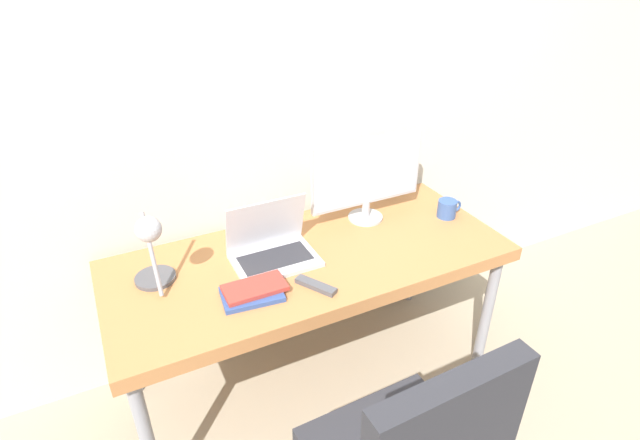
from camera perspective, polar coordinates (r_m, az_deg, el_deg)
ground_plane at (r=2.37m, az=3.09°, el=-23.16°), size 12.00×12.00×0.00m
wall_back at (r=2.21m, az=-6.10°, el=14.26°), size 8.00×0.05×2.60m
desk at (r=2.13m, az=-1.10°, el=-5.34°), size 1.67×0.71×0.72m
laptop at (r=2.05m, az=-5.50°, el=-3.17°), size 0.34×0.24×0.25m
monitor at (r=2.26m, az=5.42°, el=5.10°), size 0.55×0.16×0.40m
desk_lamp at (r=1.88m, az=-18.74°, el=-3.04°), size 0.16×0.26×0.35m
book_stack at (r=1.88m, az=-7.65°, el=-8.08°), size 0.25×0.17×0.04m
tv_remote at (r=1.91m, az=-0.49°, el=-7.50°), size 0.12×0.17×0.02m
mug at (r=2.43m, az=14.36°, el=1.28°), size 0.13×0.09×0.08m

